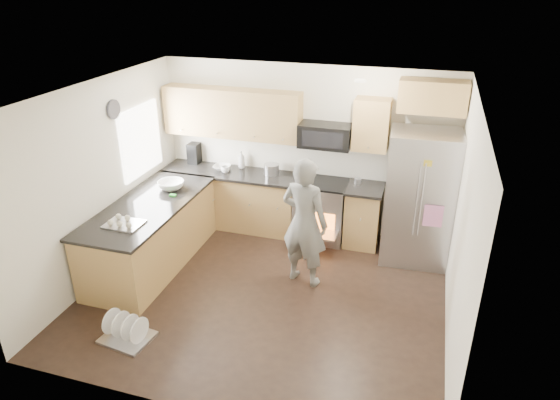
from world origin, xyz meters
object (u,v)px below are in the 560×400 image
(stove_range, at_px, (321,197))
(refrigerator, at_px, (419,198))
(dish_rack, at_px, (127,332))
(person, at_px, (305,222))

(stove_range, height_order, refrigerator, refrigerator)
(refrigerator, bearing_deg, dish_rack, -140.69)
(stove_range, relative_size, person, 1.02)
(stove_range, xyz_separation_m, person, (0.05, -1.25, 0.20))
(person, height_order, dish_rack, person)
(refrigerator, bearing_deg, stove_range, 167.79)
(refrigerator, relative_size, person, 1.08)
(refrigerator, distance_m, person, 1.72)
(dish_rack, bearing_deg, person, 46.92)
(dish_rack, bearing_deg, stove_range, 62.29)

